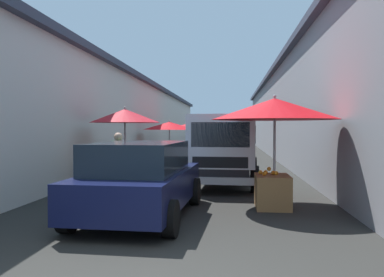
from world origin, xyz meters
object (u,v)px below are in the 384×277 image
at_px(fruit_stall_near_left, 123,128).
at_px(fruit_stall_far_right, 274,119).
at_px(fruit_stall_mid_lane, 189,129).
at_px(delivery_truck, 224,152).
at_px(vendor_by_crates, 118,159).
at_px(plastic_stool, 186,162).
at_px(parked_scooter, 140,162).
at_px(fruit_stall_near_right, 170,129).
at_px(hatchback_car, 141,179).

relative_size(fruit_stall_near_left, fruit_stall_far_right, 0.87).
xyz_separation_m(fruit_stall_mid_lane, delivery_truck, (-11.51, -2.24, -0.60)).
relative_size(fruit_stall_mid_lane, fruit_stall_near_left, 1.16).
distance_m(fruit_stall_mid_lane, fruit_stall_near_left, 10.97).
bearing_deg(delivery_truck, fruit_stall_near_left, 79.41).
bearing_deg(vendor_by_crates, delivery_truck, -61.05).
bearing_deg(plastic_stool, fruit_stall_far_right, -158.87).
distance_m(delivery_truck, vendor_by_crates, 3.05).
xyz_separation_m(fruit_stall_far_right, parked_scooter, (5.75, 4.34, -1.47)).
bearing_deg(delivery_truck, plastic_stool, 19.72).
relative_size(fruit_stall_near_right, fruit_stall_far_right, 0.97).
xyz_separation_m(fruit_stall_mid_lane, fruit_stall_far_right, (-14.15, -3.39, 0.28)).
distance_m(fruit_stall_near_left, fruit_stall_far_right, 5.34).
bearing_deg(fruit_stall_near_right, fruit_stall_near_left, 178.11).
xyz_separation_m(fruit_stall_near_right, vendor_by_crates, (-9.60, -0.19, -0.74)).
bearing_deg(fruit_stall_near_left, fruit_stall_far_right, -127.11).
bearing_deg(plastic_stool, fruit_stall_mid_lane, 5.19).
height_order(fruit_stall_near_right, fruit_stall_far_right, fruit_stall_far_right).
xyz_separation_m(fruit_stall_near_left, vendor_by_crates, (-2.06, -0.44, -0.78)).
xyz_separation_m(fruit_stall_mid_lane, parked_scooter, (-8.40, 0.95, -1.19)).
height_order(fruit_stall_mid_lane, vendor_by_crates, fruit_stall_mid_lane).
bearing_deg(fruit_stall_mid_lane, fruit_stall_near_right, 169.72).
xyz_separation_m(fruit_stall_far_right, hatchback_car, (-1.24, 2.66, -1.18)).
xyz_separation_m(fruit_stall_near_left, fruit_stall_far_right, (-3.22, -4.25, 0.20)).
bearing_deg(fruit_stall_far_right, fruit_stall_mid_lane, 13.47).
distance_m(fruit_stall_mid_lane, vendor_by_crates, 13.02).
relative_size(hatchback_car, parked_scooter, 2.36).
relative_size(fruit_stall_near_left, hatchback_car, 0.60).
relative_size(hatchback_car, vendor_by_crates, 2.48).
height_order(fruit_stall_near_left, fruit_stall_far_right, fruit_stall_far_right).
bearing_deg(plastic_stool, vendor_by_crates, 169.92).
xyz_separation_m(fruit_stall_near_right, fruit_stall_mid_lane, (3.39, -0.61, -0.02)).
height_order(fruit_stall_mid_lane, hatchback_car, fruit_stall_mid_lane).
relative_size(fruit_stall_mid_lane, hatchback_car, 0.70).
relative_size(fruit_stall_far_right, delivery_truck, 0.55).
relative_size(fruit_stall_mid_lane, vendor_by_crates, 1.73).
distance_m(fruit_stall_near_left, plastic_stool, 4.40).
bearing_deg(fruit_stall_far_right, delivery_truck, 23.46).
relative_size(vendor_by_crates, parked_scooter, 0.95).
xyz_separation_m(fruit_stall_far_right, delivery_truck, (2.64, 1.14, -0.87)).
relative_size(fruit_stall_near_right, fruit_stall_mid_lane, 0.96).
bearing_deg(fruit_stall_mid_lane, delivery_truck, -168.97).
distance_m(hatchback_car, parked_scooter, 7.19).
bearing_deg(vendor_by_crates, parked_scooter, 6.57).
xyz_separation_m(fruit_stall_far_right, vendor_by_crates, (1.16, 3.81, -0.99)).
height_order(hatchback_car, vendor_by_crates, vendor_by_crates).
height_order(fruit_stall_mid_lane, plastic_stool, fruit_stall_mid_lane).
height_order(fruit_stall_mid_lane, delivery_truck, fruit_stall_mid_lane).
distance_m(fruit_stall_near_left, delivery_truck, 3.23).
height_order(fruit_stall_near_left, plastic_stool, fruit_stall_near_left).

